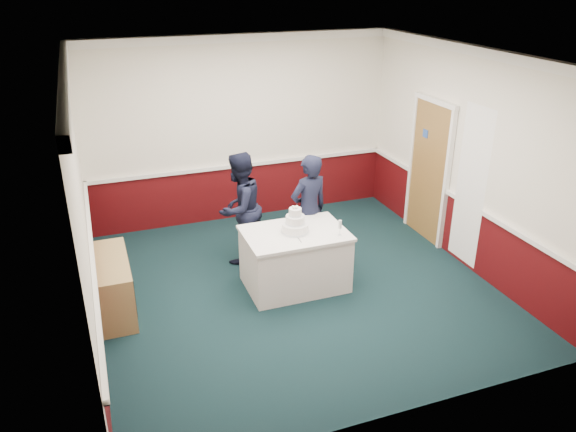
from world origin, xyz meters
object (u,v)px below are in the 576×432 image
object	(u,v)px
cake_table	(295,259)
person_man	(240,208)
sideboard	(114,285)
cake_knife	(298,239)
wedding_cake	(295,224)
champagne_flute	(340,225)
person_woman	(309,210)

from	to	relation	value
cake_table	person_man	bearing A→B (deg)	116.16
sideboard	cake_knife	world-z (taller)	cake_knife
cake_knife	wedding_cake	bearing A→B (deg)	84.09
sideboard	wedding_cake	xyz separation A→B (m)	(2.28, -0.21, 0.55)
wedding_cake	champagne_flute	bearing A→B (deg)	-29.25
cake_knife	person_man	xyz separation A→B (m)	(-0.44, 1.16, 0.01)
champagne_flute	person_man	world-z (taller)	person_man
person_man	person_woman	distance (m)	0.97
champagne_flute	person_man	size ratio (longest dim) A/B	0.13
wedding_cake	cake_knife	size ratio (longest dim) A/B	1.65
person_man	cake_knife	bearing A→B (deg)	73.97
cake_knife	person_man	world-z (taller)	person_man
wedding_cake	person_woman	size ratio (longest dim) A/B	0.22
wedding_cake	cake_knife	world-z (taller)	wedding_cake
champagne_flute	cake_knife	bearing A→B (deg)	171.42
sideboard	cake_table	size ratio (longest dim) A/B	0.91
person_man	person_woman	xyz separation A→B (m)	(0.88, -0.41, 0.00)
cake_table	sideboard	bearing A→B (deg)	174.81
cake_table	person_man	world-z (taller)	person_man
cake_table	person_woman	xyz separation A→B (m)	(0.41, 0.54, 0.41)
sideboard	champagne_flute	bearing A→B (deg)	-9.94
sideboard	cake_table	distance (m)	2.29
wedding_cake	person_man	bearing A→B (deg)	116.16
cake_table	champagne_flute	distance (m)	0.78
person_woman	cake_knife	bearing A→B (deg)	46.46
person_man	person_woman	world-z (taller)	person_woman
sideboard	person_woman	world-z (taller)	person_woman
person_woman	wedding_cake	bearing A→B (deg)	40.04
person_woman	cake_table	bearing A→B (deg)	40.04
cake_knife	champagne_flute	size ratio (longest dim) A/B	1.07
champagne_flute	person_man	distance (m)	1.58
cake_knife	person_woman	bearing A→B (deg)	61.98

